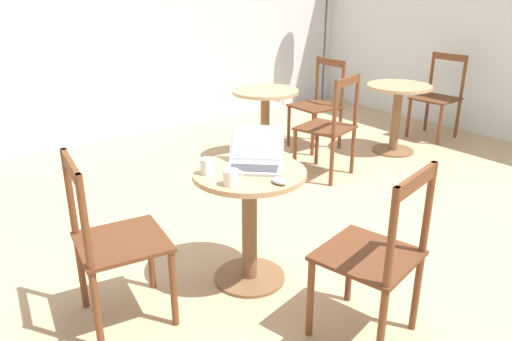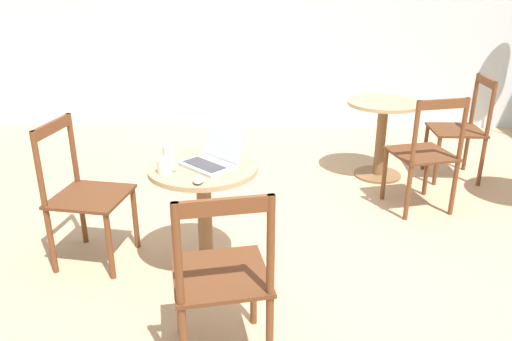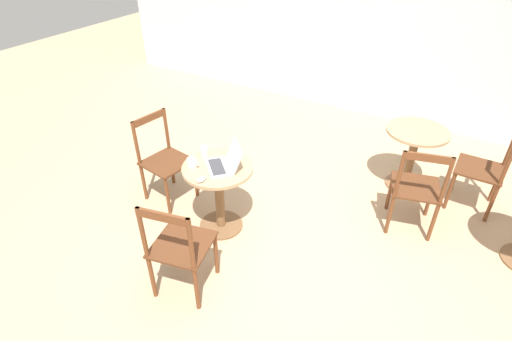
% 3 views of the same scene
% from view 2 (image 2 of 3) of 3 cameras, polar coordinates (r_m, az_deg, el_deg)
% --- Properties ---
extents(ground_plane, '(16.00, 16.00, 0.00)m').
position_cam_2_polar(ground_plane, '(3.25, 7.31, -11.21)').
color(ground_plane, tan).
extents(wall_back, '(9.40, 0.06, 2.70)m').
position_cam_2_polar(wall_back, '(5.97, 4.79, 17.65)').
color(wall_back, silver).
rests_on(wall_back, ground_plane).
extents(cafe_table_near, '(0.64, 0.64, 0.70)m').
position_cam_2_polar(cafe_table_near, '(3.01, -5.95, -3.31)').
color(cafe_table_near, brown).
rests_on(cafe_table_near, ground_plane).
extents(cafe_table_far, '(0.64, 0.64, 0.70)m').
position_cam_2_polar(cafe_table_far, '(4.62, 14.20, 5.08)').
color(cafe_table_far, brown).
rests_on(cafe_table_far, ground_plane).
extents(chair_near_front, '(0.52, 0.52, 0.93)m').
position_cam_2_polar(chair_near_front, '(2.32, -3.94, -12.20)').
color(chair_near_front, brown).
rests_on(chair_near_front, ground_plane).
extents(chair_near_left, '(0.50, 0.50, 0.93)m').
position_cam_2_polar(chair_near_left, '(3.31, -19.09, -2.61)').
color(chair_near_left, brown).
rests_on(chair_near_left, ground_plane).
extents(chair_far_right, '(0.45, 0.45, 0.93)m').
position_cam_2_polar(chair_far_right, '(4.82, 22.42, 4.38)').
color(chair_far_right, brown).
rests_on(chair_far_right, ground_plane).
extents(chair_far_front, '(0.53, 0.53, 0.93)m').
position_cam_2_polar(chair_far_front, '(4.03, 18.73, 1.74)').
color(chair_far_front, brown).
rests_on(chair_far_front, ground_plane).
extents(laptop, '(0.42, 0.42, 0.21)m').
position_cam_2_polar(laptop, '(2.92, -4.97, 1.47)').
color(laptop, '#B7B7BC').
rests_on(laptop, cafe_table_near).
extents(mouse, '(0.06, 0.10, 0.03)m').
position_cam_2_polar(mouse, '(2.69, -6.59, -1.07)').
color(mouse, '#B7B7BC').
rests_on(mouse, cafe_table_near).
extents(mug, '(0.12, 0.08, 0.08)m').
position_cam_2_polar(mug, '(2.84, -10.38, 0.52)').
color(mug, silver).
rests_on(mug, cafe_table_near).
extents(drinking_glass, '(0.07, 0.07, 0.09)m').
position_cam_2_polar(drinking_glass, '(3.03, -9.99, 1.99)').
color(drinking_glass, silver).
rests_on(drinking_glass, cafe_table_near).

